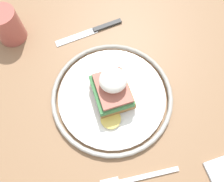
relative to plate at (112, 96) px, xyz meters
name	(u,v)px	position (x,y,z in m)	size (l,w,h in m)	color
ground_plane	(123,149)	(-0.03, -0.05, -0.74)	(6.00, 6.00, 0.00)	#9E9993
dining_table	(134,115)	(-0.03, -0.05, -0.12)	(1.08, 0.74, 0.73)	#846042
plate	(112,96)	(0.00, 0.00, 0.00)	(0.27, 0.27, 0.02)	white
sandwich	(112,89)	(0.00, 0.00, 0.04)	(0.12, 0.08, 0.08)	olive
fork	(136,178)	(-0.18, 0.01, -0.01)	(0.03, 0.16, 0.00)	silver
knife	(95,30)	(0.19, -0.01, -0.01)	(0.03, 0.18, 0.01)	#2D2D2D
cup	(7,25)	(0.24, 0.19, 0.03)	(0.07, 0.07, 0.08)	#AD5147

